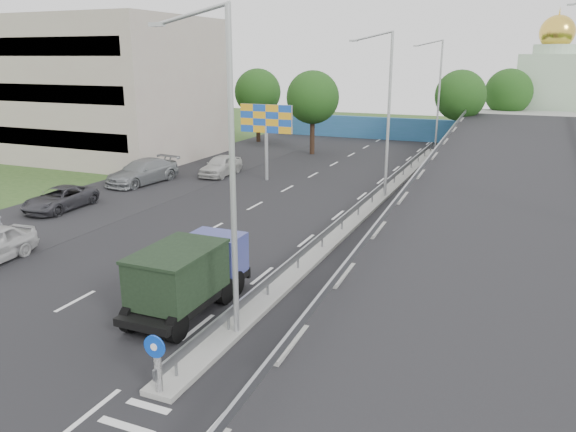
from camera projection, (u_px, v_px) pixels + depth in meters
The scene contains 21 objects.
road_surface at pixel (302, 217), 31.91m from camera, with size 26.00×90.00×0.04m, color black.
parking_strip at pixel (119, 195), 36.82m from camera, with size 8.00×90.00×0.05m, color black.
median at pixel (372, 204), 34.28m from camera, with size 1.00×44.00×0.20m, color gray.
overpass_ramp at pixel (506, 189), 30.99m from camera, with size 10.00×50.00×3.50m.
median_guardrail at pixel (372, 194), 34.10m from camera, with size 0.09×44.00×0.71m.
sign_bollard at pixel (157, 363), 14.73m from camera, with size 0.64×0.23×1.67m.
lamp_post_near at pixel (227, 160), 16.76m from camera, with size 2.74×0.18×10.08m.
lamp_post_mid at pixel (386, 107), 34.44m from camera, with size 2.74×0.18×10.08m.
lamp_post_far at pixel (437, 89), 52.12m from camera, with size 2.74×0.18×10.08m.
beige_building at pixel (76, 88), 51.08m from camera, with size 24.00×14.00×12.00m, color #A9998E.
blue_wall at pixel (404, 130), 60.24m from camera, with size 30.00×0.50×2.40m, color #25608B.
church at pixel (550, 89), 60.89m from camera, with size 7.00×7.00×13.80m.
billboard at pixel (266, 123), 40.10m from camera, with size 4.00×0.24×5.50m.
tree_left_mid at pixel (313, 98), 50.81m from camera, with size 4.80×4.80×7.60m.
tree_median_far at pixel (460, 96), 53.34m from camera, with size 4.80×4.80×7.60m.
tree_left_far at pixel (258, 92), 58.26m from camera, with size 4.80×4.80×7.60m.
tree_ramp_far at pixel (509, 92), 58.02m from camera, with size 4.80×4.80×7.60m.
dump_truck at pixel (189, 273), 19.89m from camera, with size 2.24×5.69×2.51m.
parked_car_c at pixel (60, 199), 33.20m from camera, with size 2.24×4.86×1.35m, color #35343A.
parked_car_d at pixel (142, 172), 40.01m from camera, with size 2.38×5.87×1.70m, color gray.
parked_car_e at pixel (221, 165), 42.72m from camera, with size 1.84×4.56×1.55m, color #BABAB5.
Camera 1 is at (8.32, -8.51, 8.81)m, focal length 35.00 mm.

